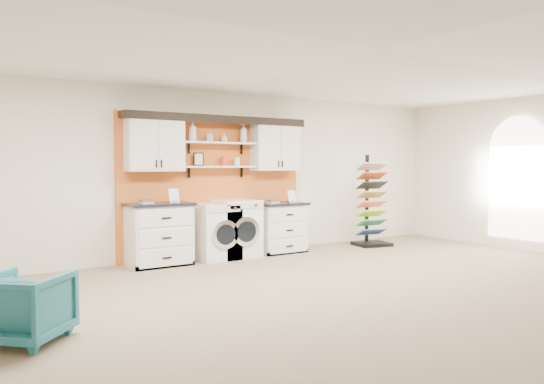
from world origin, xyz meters
TOP-DOWN VIEW (x-y plane):
  - floor at (0.00, 0.00)m, footprint 10.00×10.00m
  - ceiling at (0.00, 0.00)m, footprint 10.00×10.00m
  - wall_back at (0.00, 4.00)m, footprint 10.00×0.00m
  - accent_panel at (0.00, 3.96)m, footprint 3.40×0.07m
  - upper_cabinet_left at (-1.13, 3.79)m, footprint 0.90×0.35m
  - upper_cabinet_right at (1.13, 3.79)m, footprint 0.90×0.35m
  - shelf_lower at (0.00, 3.80)m, footprint 1.32×0.28m
  - shelf_upper at (0.00, 3.80)m, footprint 1.32×0.28m
  - crown_molding at (0.00, 3.81)m, footprint 3.30×0.41m
  - window_arched at (4.94, 1.50)m, footprint 0.06×1.10m
  - picture_frame at (-0.35, 3.85)m, footprint 0.18×0.02m
  - canister_red at (0.10, 3.80)m, footprint 0.11×0.11m
  - canister_cream at (0.35, 3.80)m, footprint 0.10×0.10m
  - base_cabinet_left at (-1.13, 3.64)m, footprint 0.99×0.66m
  - base_cabinet_right at (1.13, 3.64)m, footprint 0.91×0.66m
  - washer at (-0.14, 3.64)m, footprint 0.66×0.71m
  - dryer at (0.24, 3.64)m, footprint 0.69×0.71m
  - sample_rack at (3.05, 3.31)m, footprint 0.72×0.64m
  - armchair at (-3.44, 0.90)m, footprint 0.95×0.95m
  - soap_bottle_a at (-0.48, 3.80)m, footprint 0.18×0.18m
  - soap_bottle_b at (-0.16, 3.80)m, footprint 0.11×0.11m
  - soap_bottle_c at (0.11, 3.80)m, footprint 0.13×0.13m
  - soap_bottle_d at (0.48, 3.80)m, footprint 0.17×0.17m

SIDE VIEW (x-z plane):
  - floor at x=0.00m, z-range 0.00..0.00m
  - armchair at x=-3.44m, z-range 0.00..0.62m
  - base_cabinet_right at x=1.13m, z-range 0.00..0.89m
  - washer at x=-0.14m, z-range 0.00..0.92m
  - dryer at x=0.24m, z-range 0.00..0.97m
  - base_cabinet_left at x=-1.13m, z-range 0.00..0.97m
  - sample_rack at x=3.05m, z-range -0.33..1.43m
  - accent_panel at x=0.00m, z-range 0.00..2.40m
  - window_arched at x=4.94m, z-range 0.26..2.51m
  - wall_back at x=0.00m, z-range -3.60..6.40m
  - shelf_lower at x=0.00m, z-range 1.52..1.54m
  - canister_cream at x=0.35m, z-range 1.54..1.69m
  - canister_red at x=0.10m, z-range 1.54..1.71m
  - picture_frame at x=-0.35m, z-range 1.54..1.77m
  - upper_cabinet_left at x=-1.13m, z-range 1.46..2.30m
  - upper_cabinet_right at x=1.13m, z-range 1.46..2.30m
  - shelf_upper at x=0.00m, z-range 1.92..1.94m
  - soap_bottle_c at x=0.11m, z-range 1.94..2.10m
  - soap_bottle_b at x=-0.16m, z-range 1.94..2.12m
  - soap_bottle_d at x=0.48m, z-range 1.94..2.27m
  - soap_bottle_a at x=-0.48m, z-range 1.95..2.27m
  - crown_molding at x=0.00m, z-range 2.26..2.39m
  - ceiling at x=0.00m, z-range 2.80..2.80m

